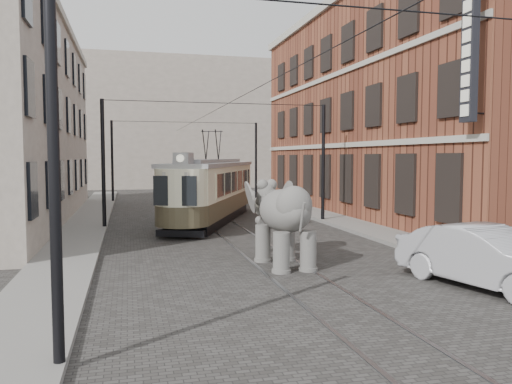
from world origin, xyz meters
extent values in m
plane|color=#3D3B38|center=(0.00, 0.00, 0.00)|extent=(120.00, 120.00, 0.00)
cube|color=slate|center=(6.00, 0.00, 0.07)|extent=(2.00, 60.00, 0.15)
cube|color=slate|center=(-6.50, 0.00, 0.07)|extent=(2.00, 60.00, 0.15)
cube|color=brown|center=(11.00, 9.00, 6.00)|extent=(8.00, 26.00, 12.00)
cube|color=gray|center=(0.00, 40.00, 7.00)|extent=(28.00, 10.00, 14.00)
imported|color=#9E9EA2|center=(4.36, -7.33, 0.79)|extent=(2.87, 5.10, 1.59)
camera|label=1|loc=(-4.51, -18.23, 3.36)|focal=35.45mm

